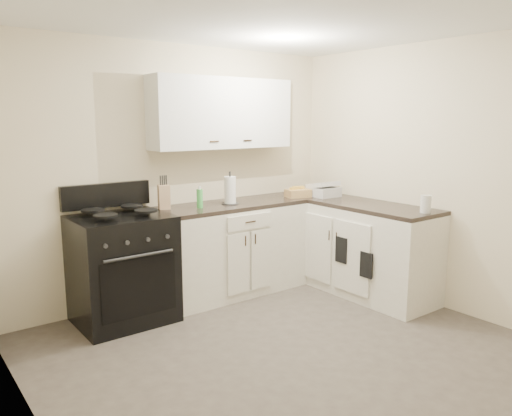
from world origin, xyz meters
TOP-DOWN VIEW (x-y plane):
  - floor at (0.00, 0.00)m, footprint 3.60×3.60m
  - ceiling at (0.00, 0.00)m, footprint 3.60×3.60m
  - wall_back at (0.00, 1.80)m, footprint 3.60×0.00m
  - wall_right at (1.80, 0.00)m, footprint 0.00×3.60m
  - wall_left at (-1.80, 0.00)m, footprint 0.00×3.60m
  - base_cabinets_back at (0.43, 1.50)m, footprint 1.55×0.60m
  - base_cabinets_right at (1.50, 0.85)m, footprint 0.60×1.90m
  - countertop_back at (0.43, 1.50)m, footprint 1.55×0.60m
  - countertop_right at (1.50, 0.85)m, footprint 0.60×1.90m
  - upper_cabinets at (0.43, 1.65)m, footprint 1.55×0.30m
  - stove at (-0.77, 1.48)m, footprint 0.82×0.70m
  - knife_block at (-0.27, 1.62)m, footprint 0.13×0.12m
  - paper_towel at (0.39, 1.47)m, footprint 0.12×0.12m
  - soap_bottle at (0.03, 1.46)m, footprint 0.08×0.08m
  - wicker_basket at (1.24, 1.40)m, footprint 0.29×0.23m
  - countertop_grill at (1.49, 1.25)m, footprint 0.29×0.27m
  - glass_jar at (1.54, 0.00)m, footprint 0.13×0.13m
  - oven_mitt_near at (1.18, 0.36)m, footprint 0.02×0.14m
  - oven_mitt_far at (1.18, 0.68)m, footprint 0.02×0.15m

SIDE VIEW (x-z plane):
  - floor at x=0.00m, z-range 0.00..0.00m
  - oven_mitt_near at x=1.18m, z-range 0.30..0.55m
  - base_cabinets_back at x=0.43m, z-range 0.00..0.90m
  - base_cabinets_right at x=1.50m, z-range 0.00..0.90m
  - stove at x=-0.77m, z-range -0.03..0.95m
  - oven_mitt_far at x=1.18m, z-range 0.37..0.63m
  - countertop_back at x=0.43m, z-range 0.90..0.94m
  - countertop_right at x=1.50m, z-range 0.90..0.94m
  - wicker_basket at x=1.24m, z-range 0.94..1.03m
  - countertop_grill at x=1.49m, z-range 0.94..1.04m
  - glass_jar at x=1.54m, z-range 0.94..1.10m
  - soap_bottle at x=0.03m, z-range 0.94..1.12m
  - knife_block at x=-0.27m, z-range 0.94..1.17m
  - paper_towel at x=0.39m, z-range 0.94..1.22m
  - wall_back at x=0.00m, z-range -0.55..3.05m
  - wall_right at x=1.80m, z-range -0.55..3.05m
  - wall_left at x=-1.80m, z-range -0.55..3.05m
  - upper_cabinets at x=0.43m, z-range 1.49..2.19m
  - ceiling at x=0.00m, z-range 2.50..2.50m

